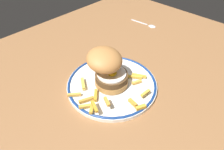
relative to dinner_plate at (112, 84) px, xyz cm
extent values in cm
cube|color=#8C5E39|center=(5.75, 1.58, -2.84)|extent=(123.83, 105.00, 4.00)
cylinder|color=white|center=(0.00, 0.00, -0.24)|extent=(28.28, 28.28, 1.20)
torus|color=navy|center=(0.00, 0.00, 0.36)|extent=(27.88, 27.88, 0.80)
cylinder|color=#B67E40|center=(-0.40, -0.18, 1.66)|extent=(10.25, 10.25, 1.80)
cylinder|color=#4F361E|center=(-0.40, -0.18, 3.54)|extent=(9.96, 9.96, 1.95)
cylinder|color=white|center=(-0.40, -0.18, 4.76)|extent=(8.83, 8.83, 0.50)
ellipsoid|color=yellow|center=(-0.71, -0.82, 5.43)|extent=(2.60, 2.60, 1.40)
ellipsoid|color=#B97A40|center=(-1.47, 1.89, 9.64)|extent=(12.09, 12.72, 7.18)
cube|color=gold|center=(-12.47, -1.58, 1.18)|extent=(3.22, 2.59, 0.84)
cube|color=gold|center=(-11.69, 4.04, 1.13)|extent=(3.51, 3.14, 0.74)
cube|color=#ECAF45|center=(4.75, 7.97, 1.18)|extent=(3.84, 2.91, 0.84)
cube|color=#C58B32|center=(-10.61, -0.06, 1.16)|extent=(4.43, 2.51, 0.78)
cube|color=gold|center=(-11.51, -4.58, 2.77)|extent=(2.32, 3.96, 0.80)
cube|color=#EEB24D|center=(3.33, 12.42, 2.53)|extent=(1.28, 4.39, 0.71)
cube|color=gold|center=(2.65, 8.09, 2.22)|extent=(2.12, 3.08, 0.97)
cube|color=gold|center=(-7.04, 5.64, 1.25)|extent=(3.44, 4.50, 0.98)
cube|color=gold|center=(8.00, -4.50, 1.14)|extent=(2.92, 4.46, 0.76)
cube|color=gold|center=(-2.14, -12.95, 1.25)|extent=(3.04, 2.09, 0.98)
cube|color=gold|center=(6.54, -3.71, 1.13)|extent=(3.23, 4.35, 0.73)
cube|color=gold|center=(-8.10, -5.82, 2.88)|extent=(2.06, 3.21, 0.85)
cube|color=gold|center=(7.96, 5.36, 1.13)|extent=(2.25, 2.80, 0.73)
cube|color=gold|center=(-7.56, -0.66, 1.19)|extent=(3.65, 3.58, 0.85)
cube|color=gold|center=(-11.74, -3.59, 1.21)|extent=(3.09, 2.64, 0.90)
cube|color=orange|center=(-2.39, -10.24, 1.24)|extent=(1.42, 3.05, 0.94)
cube|color=gold|center=(5.07, -5.82, 1.14)|extent=(3.20, 1.98, 0.75)
cube|color=yellow|center=(2.46, -11.01, 1.96)|extent=(3.46, 1.11, 0.80)
cube|color=silver|center=(40.88, 20.82, -0.64)|extent=(1.74, 9.03, 0.32)
ellipsoid|color=silver|center=(41.62, 13.86, -0.44)|extent=(2.96, 3.85, 0.90)
camera|label=1|loc=(-33.10, -31.60, 44.00)|focal=32.17mm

